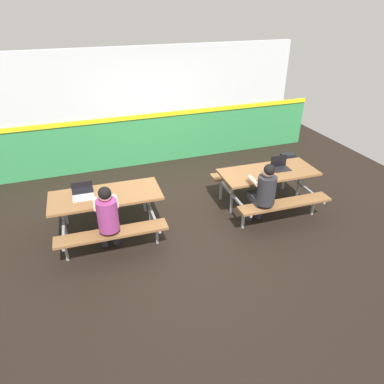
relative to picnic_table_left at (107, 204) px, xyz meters
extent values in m
cube|color=black|center=(1.43, 0.07, -0.58)|extent=(10.00, 10.00, 0.02)
cube|color=#338C4C|center=(1.43, 2.59, -0.02)|extent=(8.00, 0.12, 1.10)
cube|color=yellow|center=(1.43, 2.52, 0.58)|extent=(8.00, 0.03, 0.10)
cube|color=silver|center=(1.43, 2.59, 1.33)|extent=(6.72, 0.12, 1.40)
cube|color=brown|center=(0.00, 0.00, 0.15)|extent=(1.76, 0.81, 0.04)
cube|color=brown|center=(-0.02, -0.63, -0.14)|extent=(1.66, 0.34, 0.04)
cube|color=brown|center=(0.02, 0.63, -0.14)|extent=(1.66, 0.34, 0.04)
cube|color=gray|center=(-0.69, 0.02, -0.22)|extent=(0.04, 0.04, 0.70)
cube|color=gray|center=(-0.69, 0.02, -0.18)|extent=(0.09, 1.55, 0.04)
cube|color=gray|center=(-0.70, -0.48, -0.37)|extent=(0.04, 0.04, 0.41)
cube|color=gray|center=(-0.67, 0.53, -0.37)|extent=(0.04, 0.04, 0.41)
cube|color=gray|center=(0.69, -0.02, -0.22)|extent=(0.04, 0.04, 0.70)
cube|color=gray|center=(0.69, -0.02, -0.18)|extent=(0.09, 1.55, 0.04)
cube|color=gray|center=(0.67, -0.53, -0.37)|extent=(0.04, 0.04, 0.41)
cube|color=gray|center=(0.70, 0.48, -0.37)|extent=(0.04, 0.04, 0.41)
cube|color=brown|center=(2.86, -0.12, 0.15)|extent=(1.76, 0.81, 0.04)
cube|color=brown|center=(2.84, -0.76, -0.14)|extent=(1.66, 0.34, 0.04)
cube|color=brown|center=(2.88, 0.51, -0.14)|extent=(1.66, 0.34, 0.04)
cube|color=gray|center=(2.17, -0.10, -0.22)|extent=(0.04, 0.04, 0.70)
cube|color=gray|center=(2.17, -0.10, -0.18)|extent=(0.09, 1.55, 0.04)
cube|color=gray|center=(2.16, -0.61, -0.37)|extent=(0.04, 0.04, 0.41)
cube|color=gray|center=(2.19, 0.41, -0.37)|extent=(0.04, 0.04, 0.41)
cube|color=gray|center=(3.55, -0.15, -0.22)|extent=(0.04, 0.04, 0.70)
cube|color=gray|center=(3.55, -0.15, -0.18)|extent=(0.09, 1.55, 0.04)
cube|color=gray|center=(3.53, -0.65, -0.37)|extent=(0.04, 0.04, 0.41)
cube|color=gray|center=(3.57, 0.36, -0.37)|extent=(0.04, 0.04, 0.41)
cylinder|color=#2D2D38|center=(-0.13, -0.31, -0.35)|extent=(0.11, 0.11, 0.45)
cylinder|color=#2D2D38|center=(0.05, -0.31, -0.35)|extent=(0.11, 0.11, 0.45)
cube|color=#2D2D38|center=(-0.04, -0.46, -0.06)|extent=(0.31, 0.39, 0.12)
cylinder|color=#8C3372|center=(-0.05, -0.63, 0.18)|extent=(0.30, 0.30, 0.48)
cylinder|color=beige|center=(-0.18, -0.43, 0.27)|extent=(0.09, 0.30, 0.08)
cylinder|color=beige|center=(0.10, -0.44, 0.27)|extent=(0.09, 0.30, 0.08)
sphere|color=beige|center=(-0.05, -0.61, 0.51)|extent=(0.20, 0.20, 0.20)
sphere|color=black|center=(-0.05, -0.64, 0.54)|extent=(0.18, 0.18, 0.18)
cylinder|color=#2D2D38|center=(2.38, -0.42, -0.35)|extent=(0.11, 0.11, 0.45)
cylinder|color=#2D2D38|center=(2.56, -0.43, -0.35)|extent=(0.11, 0.11, 0.45)
cube|color=#2D2D38|center=(2.46, -0.57, -0.06)|extent=(0.31, 0.39, 0.12)
cylinder|color=#26262B|center=(2.46, -0.75, 0.18)|extent=(0.30, 0.30, 0.48)
cylinder|color=tan|center=(2.32, -0.54, 0.27)|extent=(0.09, 0.30, 0.08)
cylinder|color=tan|center=(2.60, -0.55, 0.27)|extent=(0.09, 0.30, 0.08)
sphere|color=tan|center=(2.46, -0.73, 0.51)|extent=(0.20, 0.20, 0.20)
sphere|color=black|center=(2.46, -0.76, 0.54)|extent=(0.18, 0.18, 0.18)
cube|color=silver|center=(-0.33, 0.01, 0.17)|extent=(0.33, 0.23, 0.01)
cube|color=black|center=(-0.33, 0.12, 0.29)|extent=(0.32, 0.02, 0.21)
cube|color=black|center=(3.11, -0.13, 0.17)|extent=(0.33, 0.23, 0.01)
cube|color=black|center=(3.11, -0.03, 0.29)|extent=(0.32, 0.02, 0.21)
cube|color=black|center=(4.07, 1.04, -0.35)|extent=(0.30, 0.18, 0.44)
cube|color=black|center=(4.07, 1.15, -0.42)|extent=(0.21, 0.04, 0.19)
camera|label=1|loc=(-0.33, -4.98, 2.89)|focal=32.80mm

